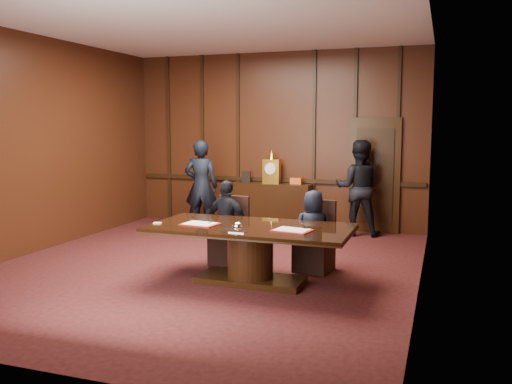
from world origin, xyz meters
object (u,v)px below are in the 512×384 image
at_px(conference_table, 250,245).
at_px(witness_right, 358,188).
at_px(sideboard, 272,204).
at_px(signatory_right, 313,231).
at_px(signatory_left, 227,223).
at_px(witness_left, 201,186).

distance_m(conference_table, witness_right, 3.72).
xyz_separation_m(sideboard, signatory_right, (1.55, -2.96, 0.10)).
height_order(signatory_right, witness_right, witness_right).
xyz_separation_m(signatory_left, signatory_right, (1.30, 0.00, -0.04)).
height_order(sideboard, signatory_right, sideboard).
bearing_deg(witness_right, conference_table, 71.87).
distance_m(conference_table, signatory_left, 1.04).
xyz_separation_m(sideboard, signatory_left, (0.25, -2.96, 0.14)).
xyz_separation_m(sideboard, witness_right, (1.75, -0.16, 0.41)).
bearing_deg(signatory_right, sideboard, -81.23).
height_order(signatory_left, witness_left, witness_left).
relative_size(conference_table, witness_right, 1.47).
bearing_deg(sideboard, signatory_right, -62.38).
relative_size(signatory_right, witness_right, 0.65).
distance_m(witness_left, witness_right, 3.00).
bearing_deg(witness_left, signatory_left, 112.81).
bearing_deg(signatory_right, witness_right, -112.94).
distance_m(sideboard, witness_left, 1.48).
distance_m(signatory_left, witness_right, 3.19).
bearing_deg(conference_table, signatory_left, 129.09).
height_order(conference_table, witness_left, witness_left).
distance_m(signatory_right, witness_left, 3.50).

